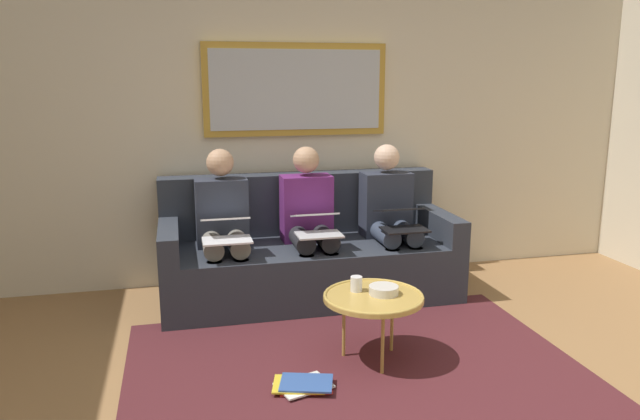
{
  "coord_description": "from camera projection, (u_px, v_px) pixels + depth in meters",
  "views": [
    {
      "loc": [
        0.95,
        2.25,
        1.65
      ],
      "look_at": [
        0.0,
        -1.7,
        0.75
      ],
      "focal_mm": 33.85,
      "sensor_mm": 36.0,
      "label": 1
    }
  ],
  "objects": [
    {
      "name": "person_right",
      "position": [
        223.0,
        223.0,
        4.37
      ],
      "size": [
        0.38,
        0.58,
        1.14
      ],
      "color": "#2D3342",
      "rests_on": "couch"
    },
    {
      "name": "framed_mirror",
      "position": [
        296.0,
        90.0,
        4.75
      ],
      "size": [
        1.46,
        0.05,
        0.72
      ],
      "color": "#B7892D"
    },
    {
      "name": "person_middle",
      "position": [
        309.0,
        219.0,
        4.52
      ],
      "size": [
        0.38,
        0.58,
        1.14
      ],
      "color": "#66236B",
      "rests_on": "couch"
    },
    {
      "name": "cup",
      "position": [
        356.0,
        284.0,
        3.57
      ],
      "size": [
        0.07,
        0.07,
        0.09
      ],
      "primitive_type": "cylinder",
      "color": "silver",
      "rests_on": "coffee_table"
    },
    {
      "name": "wall_rear",
      "position": [
        294.0,
        121.0,
        4.89
      ],
      "size": [
        6.0,
        0.12,
        2.6
      ],
      "primitive_type": "cube",
      "color": "beige",
      "rests_on": "ground_plane"
    },
    {
      "name": "laptop_white",
      "position": [
        226.0,
        228.0,
        4.14
      ],
      "size": [
        0.33,
        0.36,
        0.15
      ],
      "color": "white"
    },
    {
      "name": "couch",
      "position": [
        307.0,
        254.0,
        4.65
      ],
      "size": [
        2.2,
        0.9,
        0.9
      ],
      "color": "#2D333D",
      "rests_on": "ground_plane"
    },
    {
      "name": "bowl",
      "position": [
        384.0,
        290.0,
        3.52
      ],
      "size": [
        0.17,
        0.17,
        0.05
      ],
      "primitive_type": "cylinder",
      "color": "beige",
      "rests_on": "coffee_table"
    },
    {
      "name": "laptop_silver",
      "position": [
        317.0,
        223.0,
        4.28
      ],
      "size": [
        0.32,
        0.35,
        0.15
      ],
      "color": "silver"
    },
    {
      "name": "laptop_black",
      "position": [
        401.0,
        218.0,
        4.43
      ],
      "size": [
        0.32,
        0.36,
        0.15
      ],
      "color": "black"
    },
    {
      "name": "magazine_stack",
      "position": [
        304.0,
        384.0,
        3.25
      ],
      "size": [
        0.36,
        0.29,
        0.04
      ],
      "color": "red",
      "rests_on": "ground_plane"
    },
    {
      "name": "coffee_table",
      "position": [
        373.0,
        298.0,
        3.5
      ],
      "size": [
        0.59,
        0.59,
        0.41
      ],
      "color": "tan",
      "rests_on": "ground_plane"
    },
    {
      "name": "area_rug",
      "position": [
        354.0,
        365.0,
        3.51
      ],
      "size": [
        2.6,
        1.8,
        0.01
      ],
      "primitive_type": "cube",
      "color": "#4C1E23",
      "rests_on": "ground_plane"
    },
    {
      "name": "person_left",
      "position": [
        390.0,
        214.0,
        4.67
      ],
      "size": [
        0.38,
        0.58,
        1.14
      ],
      "color": "#2D3342",
      "rests_on": "couch"
    }
  ]
}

